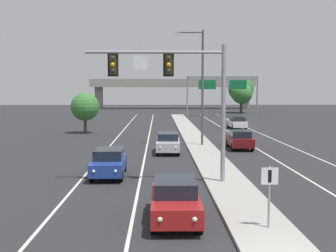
% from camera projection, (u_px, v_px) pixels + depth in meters
% --- Properties ---
extents(median_island, '(2.40, 110.00, 0.15)m').
position_uv_depth(median_island, '(212.00, 161.00, 29.95)').
color(median_island, '#9E9B93').
rests_on(median_island, ground).
extents(lane_stripe_oncoming_center, '(0.14, 100.00, 0.01)m').
position_uv_depth(lane_stripe_oncoming_center, '(146.00, 149.00, 36.82)').
color(lane_stripe_oncoming_center, silver).
rests_on(lane_stripe_oncoming_center, ground).
extents(lane_stripe_receding_center, '(0.14, 100.00, 0.01)m').
position_uv_depth(lane_stripe_receding_center, '(256.00, 148.00, 37.03)').
color(lane_stripe_receding_center, silver).
rests_on(lane_stripe_receding_center, ground).
extents(edge_stripe_left, '(0.14, 100.00, 0.01)m').
position_uv_depth(edge_stripe_left, '(108.00, 149.00, 36.75)').
color(edge_stripe_left, silver).
rests_on(edge_stripe_left, ground).
extents(edge_stripe_right, '(0.14, 100.00, 0.01)m').
position_uv_depth(edge_stripe_right, '(295.00, 148.00, 37.11)').
color(edge_stripe_right, silver).
rests_on(edge_stripe_right, ground).
extents(overhead_signal_mast, '(7.34, 0.44, 7.20)m').
position_uv_depth(overhead_signal_mast, '(179.00, 84.00, 22.60)').
color(overhead_signal_mast, gray).
rests_on(overhead_signal_mast, median_island).
extents(median_sign_post, '(0.60, 0.10, 2.20)m').
position_uv_depth(median_sign_post, '(269.00, 188.00, 15.20)').
color(median_sign_post, gray).
rests_on(median_sign_post, median_island).
extents(street_lamp_median, '(2.58, 0.28, 10.00)m').
position_uv_depth(street_lamp_median, '(200.00, 81.00, 37.78)').
color(street_lamp_median, '#4C4C51').
rests_on(street_lamp_median, median_island).
extents(car_oncoming_red, '(1.85, 4.48, 1.58)m').
position_uv_depth(car_oncoming_red, '(175.00, 199.00, 16.60)').
color(car_oncoming_red, maroon).
rests_on(car_oncoming_red, ground).
extents(car_oncoming_blue, '(1.87, 4.49, 1.58)m').
position_uv_depth(car_oncoming_blue, '(109.00, 162.00, 25.05)').
color(car_oncoming_blue, navy).
rests_on(car_oncoming_blue, ground).
extents(car_oncoming_silver, '(1.91, 4.51, 1.58)m').
position_uv_depth(car_oncoming_silver, '(168.00, 143.00, 34.33)').
color(car_oncoming_silver, '#B7B7BC').
rests_on(car_oncoming_silver, ground).
extents(car_receding_darkred, '(1.91, 4.50, 1.58)m').
position_uv_depth(car_receding_darkred, '(240.00, 139.00, 36.63)').
color(car_receding_darkred, '#5B0F14').
rests_on(car_receding_darkred, ground).
extents(car_receding_white, '(1.93, 4.51, 1.58)m').
position_uv_depth(car_receding_white, '(237.00, 123.00, 55.10)').
color(car_receding_white, silver).
rests_on(car_receding_white, ground).
extents(highway_sign_gantry, '(13.28, 0.42, 7.50)m').
position_uv_depth(highway_sign_gantry, '(222.00, 83.00, 79.99)').
color(highway_sign_gantry, gray).
rests_on(highway_sign_gantry, ground).
extents(overpass_bridge, '(42.40, 6.40, 7.65)m').
position_uv_depth(overpass_bridge, '(172.00, 86.00, 112.99)').
color(overpass_bridge, gray).
rests_on(overpass_bridge, ground).
extents(tree_far_right_b, '(4.40, 4.40, 6.37)m').
position_uv_depth(tree_far_right_b, '(242.00, 94.00, 90.58)').
color(tree_far_right_b, '#4C3823').
rests_on(tree_far_right_b, ground).
extents(tree_far_right_c, '(5.42, 5.42, 7.84)m').
position_uv_depth(tree_far_right_c, '(241.00, 89.00, 93.21)').
color(tree_far_right_c, '#4C3823').
rests_on(tree_far_right_c, ground).
extents(tree_far_left_a, '(3.23, 3.23, 4.67)m').
position_uv_depth(tree_far_left_a, '(85.00, 107.00, 49.41)').
color(tree_far_left_a, '#4C3823').
rests_on(tree_far_left_a, ground).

